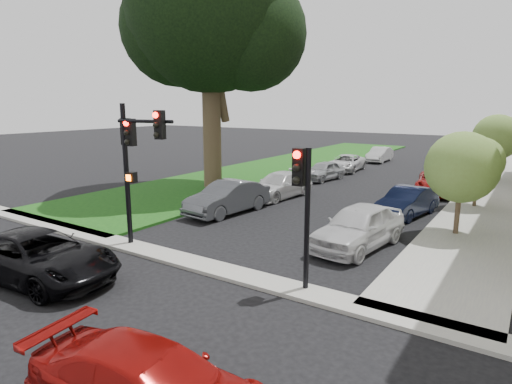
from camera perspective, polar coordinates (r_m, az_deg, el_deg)
The scene contains 20 objects.
ground at distance 12.86m, azimuth -12.68°, elevation -12.59°, with size 140.00×140.00×0.00m, color black.
grass_strip at distance 36.89m, azimuth 4.61°, elevation 3.59°, with size 8.00×44.00×0.12m, color #123911.
sidewalk_right at distance 32.48m, azimuth 29.72°, elevation 0.98°, with size 3.50×44.00×0.12m, color gray.
sidewalk_cross at distance 14.17m, azimuth -6.80°, elevation -9.78°, with size 60.00×1.00×0.12m, color gray.
eucalyptus at distance 27.28m, azimuth -6.35°, elevation 23.08°, with size 11.01×9.99×15.59m.
small_tree_a at distance 18.53m, azimuth 25.75°, elevation 2.98°, with size 2.80×2.80×4.20m.
small_tree_b at distance 24.12m, azimuth 27.56°, elevation 3.67°, with size 2.42×2.42×3.63m.
small_tree_c at distance 33.06m, azimuth 29.41°, elevation 6.39°, with size 3.04×3.04×4.56m.
traffic_signal_main at distance 15.84m, azimuth -16.01°, elevation 5.41°, with size 2.57×0.70×5.24m.
traffic_signal_secondary at distance 11.70m, azimuth 6.28°, elevation -0.10°, with size 0.51×0.41×4.09m.
car_cross_near at distance 14.52m, azimuth -27.03°, elevation -7.64°, with size 2.45×5.30×1.47m, color black.
car_parked_0 at distance 16.19m, azimuth 13.51°, elevation -4.49°, with size 1.90×4.73×1.61m, color silver.
car_parked_1 at distance 21.37m, azimuth 19.49°, elevation -1.26°, with size 1.45×4.17×1.37m, color black.
car_parked_2 at distance 27.49m, azimuth 23.01°, elevation 1.22°, with size 2.24×4.87×1.35m, color maroon.
car_parked_4 at distance 39.75m, azimuth 26.17°, elevation 4.07°, with size 2.19×5.38×1.56m, color #999BA0.
car_parked_5 at distance 20.71m, azimuth -3.79°, elevation -0.75°, with size 1.65×4.72×1.55m, color #3F4247.
car_parked_6 at distance 24.25m, azimuth 3.13°, elevation 0.92°, with size 1.97×4.84×1.41m, color silver.
car_parked_7 at distance 30.13m, azimuth 8.99°, elevation 2.82°, with size 1.56×3.88×1.32m, color #999BA0.
car_parked_8 at distance 34.61m, azimuth 11.92°, elevation 3.81°, with size 2.12×4.61×1.28m, color silver.
car_parked_9 at distance 40.87m, azimuth 16.15°, elevation 4.81°, with size 1.41×4.04×1.33m, color silver.
Camera 1 is at (8.59, -8.01, 5.22)m, focal length 30.00 mm.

